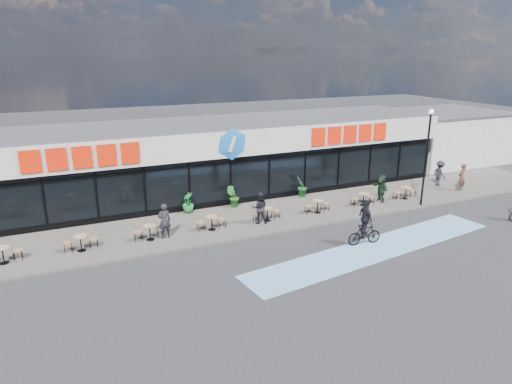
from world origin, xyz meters
The scene contains 23 objects.
ground centered at (0.00, 0.00, 0.00)m, with size 120.00×120.00×0.00m, color #28282B.
sidewalk centered at (0.00, 4.50, 0.05)m, with size 44.00×5.00×0.10m, color #5B5550.
bike_lane centered at (4.00, -1.50, 0.01)m, with size 14.00×2.20×0.01m, color #70A2D3.
building centered at (0.00, 9.93, 2.34)m, with size 30.60×6.57×4.75m.
neighbour_building centered at (20.50, 11.00, 2.06)m, with size 9.20×7.20×4.11m.
lamp_post centered at (10.23, 2.30, 3.41)m, with size 0.28×0.28×5.64m.
bistro_set_0 centered at (-11.76, 3.71, 0.56)m, with size 1.54×0.62×0.90m.
bistro_set_1 centered at (-8.63, 3.71, 0.56)m, with size 1.54×0.62×0.90m.
bistro_set_2 centered at (-5.49, 3.71, 0.56)m, with size 1.54×0.62×0.90m.
bistro_set_3 centered at (-2.36, 3.71, 0.56)m, with size 1.54×0.62×0.90m.
bistro_set_4 centered at (0.78, 3.71, 0.56)m, with size 1.54×0.62×0.90m.
bistro_set_5 centered at (3.91, 3.71, 0.56)m, with size 1.54×0.62×0.90m.
bistro_set_6 centered at (7.05, 3.71, 0.56)m, with size 1.54×0.62×0.90m.
bistro_set_7 centered at (10.18, 3.71, 0.56)m, with size 1.54×0.62×0.90m.
potted_plant_left centered at (-2.72, 6.65, 0.68)m, with size 0.65×0.65×1.15m, color #1F6D2E.
potted_plant_mid centered at (-0.07, 6.48, 0.73)m, with size 0.69×0.56×1.26m, color #25631C.
potted_plant_right centered at (4.51, 6.52, 0.76)m, with size 0.72×0.58×1.32m, color #185522.
patron_left centered at (-4.77, 3.56, 0.98)m, with size 0.64×0.42×1.75m, color #212229.
patron_right centered at (0.26, 3.48, 0.96)m, with size 0.83×0.65×1.72m, color black.
pedestrian_a centered at (8.45, 3.82, 0.94)m, with size 1.55×0.49×1.67m, color black.
pedestrian_b centered at (14.26, 4.96, 0.96)m, with size 1.11×0.64×1.71m, color #23232B.
pedestrian_c centered at (14.70, 3.52, 0.99)m, with size 0.65×0.43×1.78m, color brown.
cyclist_a centered at (3.75, -0.86, 0.91)m, with size 1.76×1.08×2.22m.
Camera 1 is at (-9.14, -17.07, 8.86)m, focal length 32.00 mm.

